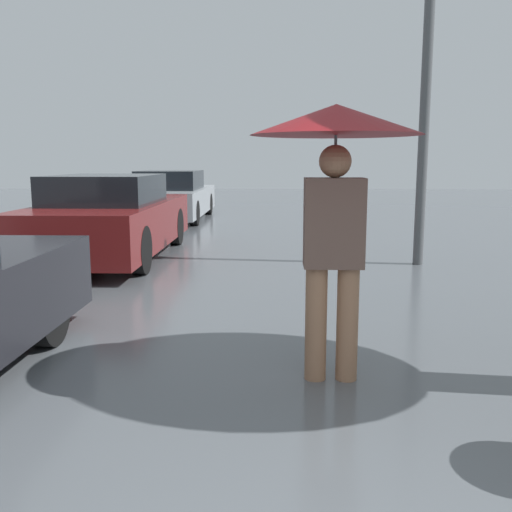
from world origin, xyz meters
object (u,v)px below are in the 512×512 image
Objects in this scene: parked_car_farthest at (172,197)px; street_lamp at (425,100)px; pedestrian at (335,159)px; parked_car_middle at (111,218)px.

street_lamp is (4.73, -6.27, 1.75)m from parked_car_farthest.
pedestrian is at bearing -74.31° from parked_car_farthest.
street_lamp reaches higher than parked_car_middle.
parked_car_middle is at bearing 120.69° from pedestrian.
parked_car_middle reaches higher than parked_car_farthest.
pedestrian is at bearing -110.73° from street_lamp.
pedestrian is 5.82m from parked_car_middle.
street_lamp reaches higher than pedestrian.
pedestrian is 4.88m from street_lamp.
pedestrian is 0.41× the size of parked_car_farthest.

